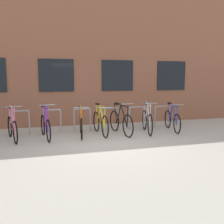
% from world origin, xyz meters
% --- Properties ---
extents(ground_plane, '(42.00, 42.00, 0.00)m').
position_xyz_m(ground_plane, '(0.00, 0.00, 0.00)').
color(ground_plane, '#B2ADA0').
extents(storefront_building, '(28.00, 6.19, 5.29)m').
position_xyz_m(storefront_building, '(0.00, 6.27, 2.65)').
color(storefront_building, brown).
rests_on(storefront_building, ground).
extents(bike_rack, '(6.60, 0.05, 0.82)m').
position_xyz_m(bike_rack, '(-0.46, 1.90, 0.50)').
color(bike_rack, gray).
rests_on(bike_rack, ground).
extents(bicycle_purple, '(0.44, 1.73, 1.11)m').
position_xyz_m(bicycle_purple, '(-1.69, 1.31, 0.39)').
color(bicycle_purple, black).
rests_on(bicycle_purple, ground).
extents(bicycle_black, '(0.44, 1.78, 1.07)m').
position_xyz_m(bicycle_black, '(0.73, 1.28, 0.40)').
color(bicycle_black, black).
rests_on(bicycle_black, ground).
extents(bicycle_pink, '(0.56, 1.64, 1.08)m').
position_xyz_m(bicycle_pink, '(-2.64, 1.32, 0.38)').
color(bicycle_pink, black).
rests_on(bicycle_pink, ground).
extents(bicycle_orange, '(0.44, 1.70, 1.00)m').
position_xyz_m(bicycle_orange, '(-0.58, 1.33, 0.37)').
color(bicycle_orange, black).
rests_on(bicycle_orange, ground).
extents(bicycle_silver, '(0.53, 1.70, 1.07)m').
position_xyz_m(bicycle_silver, '(1.66, 1.23, 0.40)').
color(bicycle_silver, black).
rests_on(bicycle_silver, ground).
extents(bicycle_blue, '(0.47, 1.66, 0.99)m').
position_xyz_m(bicycle_blue, '(2.66, 1.32, 0.37)').
color(bicycle_blue, black).
rests_on(bicycle_blue, ground).
extents(bicycle_yellow, '(0.44, 1.76, 1.02)m').
position_xyz_m(bicycle_yellow, '(0.06, 1.40, 0.39)').
color(bicycle_yellow, black).
rests_on(bicycle_yellow, ground).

